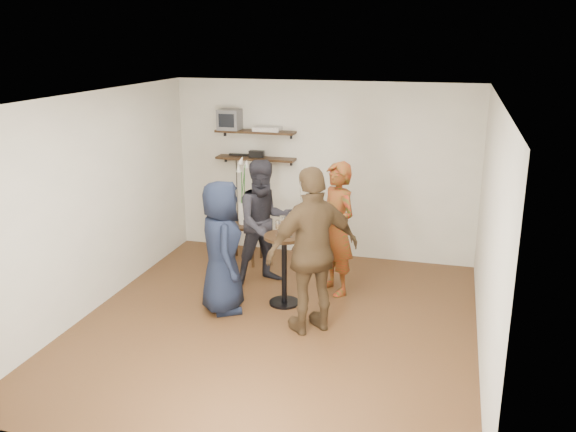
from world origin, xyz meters
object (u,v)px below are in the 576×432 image
object	(u,v)px
radio	(257,154)
person_navy	(222,247)
crt_monitor	(230,119)
dvd_deck	(268,129)
side_table	(244,230)
person_plaid	(337,229)
person_dark	(265,222)
drinks_table	(284,260)
person_brown	(313,251)

from	to	relation	value
radio	person_navy	distance (m)	2.28
crt_monitor	dvd_deck	world-z (taller)	crt_monitor
side_table	person_plaid	distance (m)	1.72
crt_monitor	person_plaid	distance (m)	2.54
radio	side_table	xyz separation A→B (m)	(-0.04, -0.51, -1.03)
dvd_deck	radio	world-z (taller)	dvd_deck
crt_monitor	dvd_deck	size ratio (longest dim) A/B	0.80
person_plaid	person_dark	distance (m)	0.98
drinks_table	dvd_deck	bearing A→B (deg)	112.81
person_dark	person_brown	size ratio (longest dim) A/B	0.89
crt_monitor	person_plaid	size ratio (longest dim) A/B	0.19
radio	side_table	size ratio (longest dim) A/B	0.36
drinks_table	person_navy	xyz separation A→B (m)	(-0.67, -0.36, 0.23)
person_dark	side_table	bearing A→B (deg)	93.22
person_brown	crt_monitor	bearing A→B (deg)	-92.69
radio	person_plaid	world-z (taller)	person_plaid
dvd_deck	drinks_table	xyz separation A→B (m)	(0.75, -1.79, -1.32)
side_table	person_plaid	size ratio (longest dim) A/B	0.36
dvd_deck	crt_monitor	bearing A→B (deg)	180.00
dvd_deck	drinks_table	world-z (taller)	dvd_deck
drinks_table	person_dark	xyz separation A→B (m)	(-0.44, 0.62, 0.26)
side_table	person_dark	distance (m)	0.91
side_table	drinks_table	world-z (taller)	drinks_table
side_table	drinks_table	bearing A→B (deg)	-52.76
person_brown	person_dark	bearing A→B (deg)	-92.41
radio	person_navy	world-z (taller)	person_navy
drinks_table	person_navy	size ratio (longest dim) A/B	0.56
person_plaid	person_dark	bearing A→B (deg)	-139.66
radio	side_table	bearing A→B (deg)	-94.44
drinks_table	person_brown	distance (m)	0.84
dvd_deck	side_table	world-z (taller)	dvd_deck
dvd_deck	person_brown	size ratio (longest dim) A/B	0.21
crt_monitor	person_navy	distance (m)	2.55
dvd_deck	person_dark	world-z (taller)	dvd_deck
crt_monitor	person_brown	xyz separation A→B (m)	(1.83, -2.37, -1.07)
radio	person_navy	xyz separation A→B (m)	(0.26, -2.15, -0.71)
radio	person_plaid	size ratio (longest dim) A/B	0.13
person_plaid	person_brown	xyz separation A→B (m)	(-0.05, -1.12, 0.08)
drinks_table	radio	bearing A→B (deg)	117.44
side_table	person_brown	world-z (taller)	person_brown
side_table	person_navy	xyz separation A→B (m)	(0.30, -1.63, 0.32)
radio	person_brown	world-z (taller)	person_brown
side_table	person_navy	size ratio (longest dim) A/B	0.38
radio	person_brown	xyz separation A→B (m)	(1.42, -2.37, -0.57)
person_plaid	crt_monitor	bearing A→B (deg)	-168.61
dvd_deck	person_dark	size ratio (longest dim) A/B	0.24
crt_monitor	drinks_table	xyz separation A→B (m)	(1.34, -1.79, -1.44)
drinks_table	crt_monitor	bearing A→B (deg)	126.77
person_navy	person_dark	bearing A→B (deg)	-41.33
dvd_deck	side_table	bearing A→B (deg)	-112.79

